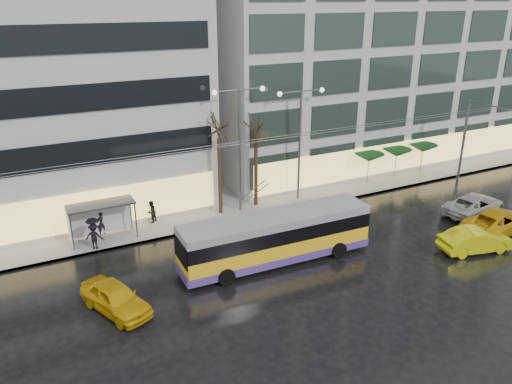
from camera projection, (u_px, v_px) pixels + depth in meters
ground at (292, 288)px, 27.42m from camera, size 140.00×140.00×0.00m
sidewalk at (223, 196)px, 39.85m from camera, size 80.00×10.00×0.15m
kerb at (251, 219)px, 35.74m from camera, size 80.00×0.10×0.15m
building_right at (366, 23)px, 46.58m from camera, size 32.00×14.00×25.00m
trolleybus at (276, 239)px, 29.74m from camera, size 11.89×4.78×5.48m
catenary at (245, 171)px, 32.87m from camera, size 42.24×5.12×7.00m
bus_shelter at (95, 214)px, 32.02m from camera, size 4.20×1.60×2.51m
street_lamp_near at (239, 133)px, 35.03m from camera, size 3.96×0.36×9.03m
street_lamp_far at (300, 129)px, 37.24m from camera, size 3.96×0.36×8.53m
tree_a at (218, 120)px, 34.16m from camera, size 3.20×3.20×8.40m
tree_b at (256, 124)px, 35.85m from camera, size 3.20×3.20×7.70m
parasol_a at (369, 158)px, 41.56m from camera, size 2.50×2.50×2.65m
parasol_b at (397, 153)px, 42.83m from camera, size 2.50×2.50×2.65m
parasol_c at (423, 148)px, 44.10m from camera, size 2.50×2.50×2.65m
taxi_a at (115, 298)px, 25.21m from camera, size 3.32×4.77×1.51m
taxi_b at (476, 240)px, 31.18m from camera, size 4.85×2.57×1.52m
taxi_c at (496, 221)px, 33.75m from camera, size 6.06×3.72×1.57m
sedan_silver at (474, 205)px, 36.46m from camera, size 5.81×3.54×1.50m
pedestrian_a at (100, 215)px, 32.76m from camera, size 1.18×1.19×2.19m
pedestrian_b at (151, 212)px, 34.80m from camera, size 0.99×0.96×1.61m
pedestrian_c at (94, 232)px, 31.05m from camera, size 1.27×1.10×2.11m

